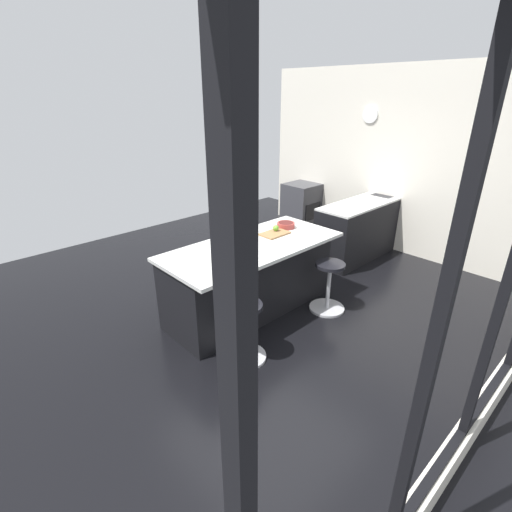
# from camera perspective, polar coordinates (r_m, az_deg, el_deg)

# --- Properties ---
(ground_plane) EXTENTS (7.62, 7.62, 0.00)m
(ground_plane) POSITION_cam_1_polar(r_m,az_deg,el_deg) (4.98, 1.96, -7.04)
(ground_plane) COLOR black
(interior_partition_left) EXTENTS (0.15, 5.14, 2.95)m
(interior_partition_left) POSITION_cam_1_polar(r_m,az_deg,el_deg) (6.78, 20.42, 13.18)
(interior_partition_left) COLOR silver
(interior_partition_left) RESTS_ON ground_plane
(sink_cabinet) EXTENTS (2.49, 0.60, 1.20)m
(sink_cabinet) POSITION_cam_1_polar(r_m,az_deg,el_deg) (6.75, 17.24, 4.69)
(sink_cabinet) COLOR black
(sink_cabinet) RESTS_ON ground_plane
(oven_range) EXTENTS (0.60, 0.61, 0.89)m
(oven_range) POSITION_cam_1_polar(r_m,az_deg,el_deg) (7.62, 6.85, 7.51)
(oven_range) COLOR #38383D
(oven_range) RESTS_ON ground_plane
(kitchen_island) EXTENTS (2.20, 0.99, 0.90)m
(kitchen_island) POSITION_cam_1_polar(r_m,az_deg,el_deg) (4.62, -0.83, -3.15)
(kitchen_island) COLOR black
(kitchen_island) RESTS_ON ground_plane
(stool_by_window) EXTENTS (0.44, 0.44, 0.64)m
(stool_by_window) POSITION_cam_1_polar(r_m,az_deg,el_deg) (4.77, 10.91, -4.79)
(stool_by_window) COLOR #B7B7BC
(stool_by_window) RESTS_ON ground_plane
(stool_middle) EXTENTS (0.44, 0.44, 0.64)m
(stool_middle) POSITION_cam_1_polar(r_m,az_deg,el_deg) (3.87, -1.72, -11.62)
(stool_middle) COLOR #B7B7BC
(stool_middle) RESTS_ON ground_plane
(cutting_board) EXTENTS (0.36, 0.24, 0.02)m
(cutting_board) POSITION_cam_1_polar(r_m,az_deg,el_deg) (4.73, 2.83, 3.42)
(cutting_board) COLOR olive
(cutting_board) RESTS_ON kitchen_island
(apple_green) EXTENTS (0.08, 0.08, 0.08)m
(apple_green) POSITION_cam_1_polar(r_m,az_deg,el_deg) (4.78, 3.02, 4.26)
(apple_green) COLOR #609E2D
(apple_green) RESTS_ON cutting_board
(fruit_bowl) EXTENTS (0.23, 0.23, 0.07)m
(fruit_bowl) POSITION_cam_1_polar(r_m,az_deg,el_deg) (4.96, 4.54, 4.73)
(fruit_bowl) COLOR #993833
(fruit_bowl) RESTS_ON kitchen_island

